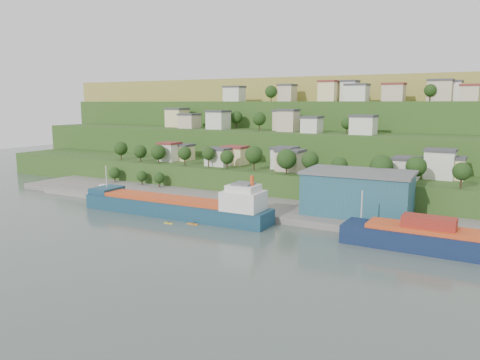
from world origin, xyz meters
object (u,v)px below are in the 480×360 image
Objects in this scene: caravan at (107,188)px; cargo_ship_near at (179,208)px; warehouse at (358,192)px; kayak_orange at (192,223)px.

cargo_ship_near is at bearing -18.43° from caravan.
cargo_ship_near is at bearing -158.65° from warehouse.
warehouse reaches higher than caravan.
warehouse is 5.54× the size of caravan.
cargo_ship_near is 11.04m from kayak_orange.
caravan is (-92.93, -8.68, -5.88)m from warehouse.
cargo_ship_near reaches higher than caravan.
cargo_ship_near is 18.54× the size of kayak_orange.
cargo_ship_near is 2.00× the size of warehouse.
warehouse reaches higher than cargo_ship_near.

